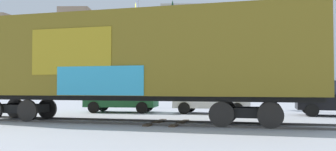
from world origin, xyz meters
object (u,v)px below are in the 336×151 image
freight_car (124,57)px  parked_car_green (121,97)px  parked_car_white (211,98)px  flagpole (137,35)px

freight_car → parked_car_green: bearing=110.0°
parked_car_green → parked_car_white: 5.17m
freight_car → flagpole: (-2.91, 11.75, 2.65)m
parked_car_green → parked_car_white: (5.17, 0.03, 0.01)m
parked_car_green → freight_car: bearing=-70.0°
flagpole → parked_car_green: 7.41m
freight_car → flagpole: flagpole is taller
parked_car_green → parked_car_white: size_ratio=1.00×
flagpole → parked_car_white: 9.44m
parked_car_green → parked_car_white: bearing=0.3°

